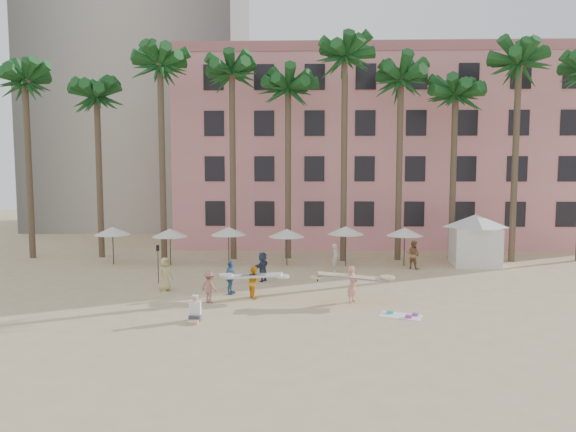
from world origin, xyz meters
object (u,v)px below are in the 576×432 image
(pink_hotel, at_px, (377,154))
(carrier_yellow, at_px, (352,282))
(cabana, at_px, (475,235))
(carrier_white, at_px, (254,281))

(pink_hotel, relative_size, carrier_yellow, 10.19)
(pink_hotel, height_order, cabana, pink_hotel)
(pink_hotel, relative_size, carrier_white, 12.00)
(cabana, xyz_separation_m, carrier_white, (-14.32, -9.49, -1.18))
(carrier_yellow, height_order, carrier_white, carrier_yellow)
(pink_hotel, relative_size, cabana, 7.10)
(cabana, relative_size, carrier_white, 1.69)
(carrier_yellow, xyz_separation_m, carrier_white, (-4.94, 0.74, -0.14))
(cabana, distance_m, carrier_white, 17.22)
(pink_hotel, xyz_separation_m, carrier_white, (-9.41, -22.42, -7.11))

